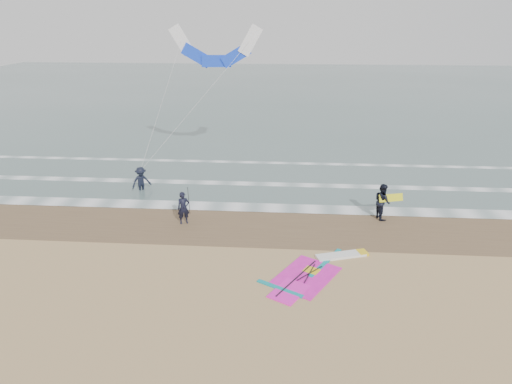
# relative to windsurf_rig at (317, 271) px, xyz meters

# --- Properties ---
(ground) EXTENTS (120.00, 120.00, 0.00)m
(ground) POSITION_rel_windsurf_rig_xyz_m (-2.07, -1.66, -0.03)
(ground) COLOR tan
(ground) RESTS_ON ground
(sea_water) EXTENTS (120.00, 80.00, 0.02)m
(sea_water) POSITION_rel_windsurf_rig_xyz_m (-2.07, 46.34, -0.02)
(sea_water) COLOR #47605E
(sea_water) RESTS_ON ground
(wet_sand_band) EXTENTS (120.00, 5.00, 0.01)m
(wet_sand_band) POSITION_rel_windsurf_rig_xyz_m (-2.07, 4.34, -0.03)
(wet_sand_band) COLOR brown
(wet_sand_band) RESTS_ON ground
(foam_waterline) EXTENTS (120.00, 9.15, 0.02)m
(foam_waterline) POSITION_rel_windsurf_rig_xyz_m (-2.07, 8.79, -0.00)
(foam_waterline) COLOR white
(foam_waterline) RESTS_ON ground
(windsurf_rig) EXTENTS (4.86, 4.60, 0.12)m
(windsurf_rig) POSITION_rel_windsurf_rig_xyz_m (0.00, 0.00, 0.00)
(windsurf_rig) COLOR white
(windsurf_rig) RESTS_ON ground
(person_standing) EXTENTS (0.73, 0.61, 1.71)m
(person_standing) POSITION_rel_windsurf_rig_xyz_m (-6.59, 4.27, 0.82)
(person_standing) COLOR black
(person_standing) RESTS_ON ground
(person_walking) EXTENTS (0.97, 1.10, 1.92)m
(person_walking) POSITION_rel_windsurf_rig_xyz_m (3.65, 5.66, 0.93)
(person_walking) COLOR black
(person_walking) RESTS_ON ground
(person_wading) EXTENTS (1.37, 1.28, 1.85)m
(person_wading) POSITION_rel_windsurf_rig_xyz_m (-10.21, 8.71, 0.90)
(person_wading) COLOR black
(person_wading) RESTS_ON ground
(held_pole) EXTENTS (0.17, 0.86, 1.82)m
(held_pole) POSITION_rel_windsurf_rig_xyz_m (-6.29, 4.27, 1.22)
(held_pole) COLOR black
(held_pole) RESTS_ON ground
(carried_kiteboard) EXTENTS (1.30, 0.51, 0.39)m
(carried_kiteboard) POSITION_rel_windsurf_rig_xyz_m (4.05, 5.56, 1.18)
(carried_kiteboard) COLOR yellow
(carried_kiteboard) RESTS_ON ground
(surf_kite) EXTENTS (7.11, 4.88, 8.31)m
(surf_kite) POSITION_rel_windsurf_rig_xyz_m (-6.14, 13.44, 7.87)
(surf_kite) COLOR white
(surf_kite) RESTS_ON ground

